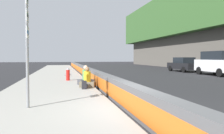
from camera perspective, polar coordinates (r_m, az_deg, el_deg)
The scene contains 10 objects.
ground_plane at distance 6.85m, azimuth 5.76°, elevation -11.76°, with size 160.00×160.00×0.00m, color #232326.
sidewalk_strip at distance 6.51m, azimuth -17.44°, elevation -11.99°, with size 80.00×4.40×0.14m, color gray.
jersey_barrier at distance 6.76m, azimuth 5.74°, elevation -8.27°, with size 76.00×0.45×0.85m.
route_sign_post at distance 7.20m, azimuth -21.15°, elevation 6.70°, with size 0.44×0.09×3.60m.
fire_hydrant at distance 15.11m, azimuth -11.36°, elevation -1.74°, with size 0.26×0.46×0.88m.
seated_person_foreground at distance 11.58m, azimuth -6.44°, elevation -3.57°, with size 0.81×0.89×1.05m.
seated_person_middle at distance 12.59m, azimuth -6.82°, elevation -3.01°, with size 0.85×0.93×1.10m.
backpack at distance 10.92m, azimuth -7.18°, elevation -4.64°, with size 0.32×0.28×0.40m.
parked_car_third at distance 22.79m, azimuth 25.78°, elevation 0.96°, with size 4.87×2.20×2.28m.
parked_car_fourth at distance 27.55m, azimuth 18.03°, elevation 0.64°, with size 4.57×2.09×1.71m.
Camera 1 is at (-6.29, 2.15, 1.68)m, focal length 35.25 mm.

